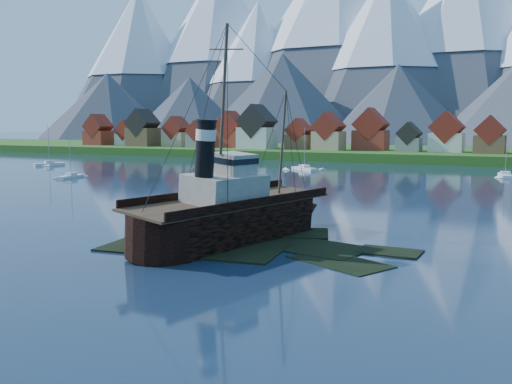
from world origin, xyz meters
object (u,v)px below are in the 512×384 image
at_px(sailboat_a, 71,177).
at_px(sailboat_b, 49,164).
at_px(sailboat_e, 505,176).
at_px(tugboat_wreck, 238,212).
at_px(sailboat_c, 304,169).

bearing_deg(sailboat_a, sailboat_b, 134.69).
xyz_separation_m(sailboat_b, sailboat_e, (125.56, 21.38, -0.06)).
xyz_separation_m(tugboat_wreck, sailboat_a, (-68.89, 44.90, -2.71)).
distance_m(sailboat_a, sailboat_e, 102.22).
bearing_deg(sailboat_e, sailboat_b, 178.98).
xyz_separation_m(tugboat_wreck, sailboat_e, (21.18, 93.24, -2.71)).
bearing_deg(sailboat_e, sailboat_a, -162.47).
bearing_deg(sailboat_c, tugboat_wreck, -128.96).
bearing_deg(sailboat_b, sailboat_c, 45.06).
distance_m(tugboat_wreck, sailboat_e, 95.65).
height_order(sailboat_b, sailboat_c, sailboat_b).
bearing_deg(sailboat_b, tugboat_wreck, -3.61).
relative_size(tugboat_wreck, sailboat_c, 2.48).
relative_size(sailboat_a, sailboat_c, 0.85).
bearing_deg(sailboat_b, sailboat_e, 40.60).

